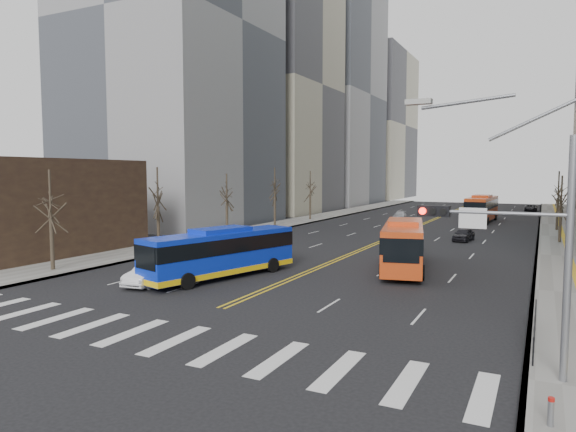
# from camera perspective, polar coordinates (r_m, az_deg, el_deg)

# --- Properties ---
(ground) EXTENTS (220.00, 220.00, 0.00)m
(ground) POSITION_cam_1_polar(r_m,az_deg,el_deg) (22.77, -14.72, -12.81)
(ground) COLOR black
(sidewalk_right) EXTENTS (7.00, 130.00, 0.15)m
(sidewalk_right) POSITION_cam_1_polar(r_m,az_deg,el_deg) (61.71, 29.21, -2.13)
(sidewalk_right) COLOR gray
(sidewalk_right) RESTS_ON ground
(sidewalk_left) EXTENTS (5.00, 130.00, 0.15)m
(sidewalk_left) POSITION_cam_1_polar(r_m,az_deg,el_deg) (68.95, -0.28, -0.86)
(sidewalk_left) COLOR gray
(sidewalk_left) RESTS_ON ground
(crosswalk) EXTENTS (26.70, 4.00, 0.01)m
(crosswalk) POSITION_cam_1_polar(r_m,az_deg,el_deg) (22.77, -14.72, -12.80)
(crosswalk) COLOR silver
(crosswalk) RESTS_ON ground
(centerline) EXTENTS (0.55, 100.00, 0.01)m
(centerline) POSITION_cam_1_polar(r_m,az_deg,el_deg) (73.02, 15.00, -0.76)
(centerline) COLOR gold
(centerline) RESTS_ON ground
(office_towers) EXTENTS (83.00, 134.00, 58.00)m
(office_towers) POSITION_cam_1_polar(r_m,az_deg,el_deg) (87.65, 17.26, 15.80)
(office_towers) COLOR gray
(office_towers) RESTS_ON ground
(storefront) EXTENTS (14.00, 18.00, 8.00)m
(storefront) POSITION_cam_1_polar(r_m,az_deg,el_deg) (49.38, -28.52, 0.91)
(storefront) COLOR #301E18
(storefront) RESTS_ON ground
(signal_mast) EXTENTS (5.37, 0.37, 9.39)m
(signal_mast) POSITION_cam_1_polar(r_m,az_deg,el_deg) (18.38, 24.34, -1.77)
(signal_mast) COLOR gray
(signal_mast) RESTS_ON ground
(pedestrian_railing) EXTENTS (0.06, 6.06, 1.02)m
(pedestrian_railing) POSITION_cam_1_polar(r_m,az_deg,el_deg) (23.06, 25.74, -10.78)
(pedestrian_railing) COLOR black
(pedestrian_railing) RESTS_ON sidewalk_right
(street_trees) EXTENTS (35.20, 47.20, 7.60)m
(street_trees) POSITION_cam_1_polar(r_m,az_deg,el_deg) (55.25, 3.48, 2.73)
(street_trees) COLOR #32291E
(street_trees) RESTS_ON ground
(blue_bus) EXTENTS (5.38, 11.50, 3.30)m
(blue_bus) POSITION_cam_1_polar(r_m,az_deg,el_deg) (33.80, -7.43, -3.94)
(blue_bus) COLOR #0E2ED4
(blue_bus) RESTS_ON ground
(red_bus_near) EXTENTS (4.97, 11.55, 3.57)m
(red_bus_near) POSITION_cam_1_polar(r_m,az_deg,el_deg) (37.33, 12.71, -2.80)
(red_bus_near) COLOR #D14216
(red_bus_near) RESTS_ON ground
(red_bus_far) EXTENTS (3.46, 12.18, 3.80)m
(red_bus_far) POSITION_cam_1_polar(r_m,az_deg,el_deg) (77.28, 20.74, 0.95)
(red_bus_far) COLOR #D14216
(red_bus_far) RESTS_ON ground
(car_white) EXTENTS (2.08, 4.41, 1.40)m
(car_white) POSITION_cam_1_polar(r_m,az_deg,el_deg) (32.76, -15.01, -6.17)
(car_white) COLOR silver
(car_white) RESTS_ON ground
(car_dark_mid) EXTENTS (2.00, 4.00, 1.31)m
(car_dark_mid) POSITION_cam_1_polar(r_m,az_deg,el_deg) (54.78, 18.93, -1.96)
(car_dark_mid) COLOR black
(car_dark_mid) RESTS_ON ground
(car_silver) EXTENTS (2.12, 4.20, 1.17)m
(car_silver) POSITION_cam_1_polar(r_m,az_deg,el_deg) (78.05, 12.32, 0.06)
(car_silver) COLOR #ADACB2
(car_silver) RESTS_ON ground
(car_dark_far) EXTENTS (2.10, 4.37, 1.20)m
(car_dark_far) POSITION_cam_1_polar(r_m,az_deg,el_deg) (102.75, 25.38, 0.82)
(car_dark_far) COLOR black
(car_dark_far) RESTS_ON ground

